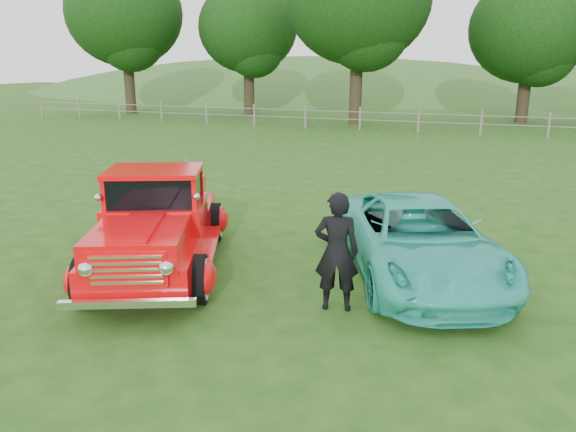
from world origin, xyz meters
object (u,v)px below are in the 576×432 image
(tree_mid_west, at_px, (248,28))
(red_pickup, at_px, (158,225))
(teal_sedan, at_px, (419,240))
(man, at_px, (337,252))
(tree_near_east, at_px, (531,29))
(tree_far_west, at_px, (124,14))

(tree_mid_west, height_order, red_pickup, tree_mid_west)
(red_pickup, relative_size, teal_sedan, 1.13)
(tree_mid_west, xyz_separation_m, man, (13.78, -27.58, -4.67))
(tree_near_east, height_order, man, tree_near_east)
(teal_sedan, bearing_deg, man, -142.29)
(teal_sedan, bearing_deg, tree_far_west, 110.33)
(tree_near_east, bearing_deg, tree_mid_west, -176.63)
(red_pickup, bearing_deg, tree_near_east, 53.75)
(tree_near_east, distance_m, teal_sedan, 27.37)
(man, bearing_deg, tree_far_west, -62.69)
(tree_far_west, height_order, tree_near_east, tree_far_west)
(tree_mid_west, bearing_deg, tree_near_east, 3.37)
(red_pickup, distance_m, teal_sedan, 4.42)
(tree_far_west, bearing_deg, teal_sedan, -46.43)
(tree_far_west, xyz_separation_m, man, (21.78, -25.58, -5.61))
(man, bearing_deg, tree_mid_west, -76.55)
(tree_mid_west, xyz_separation_m, teal_sedan, (14.72, -25.89, -4.90))
(tree_far_west, xyz_separation_m, tree_near_east, (25.00, 3.00, -1.24))
(tree_far_west, distance_m, teal_sedan, 33.48)
(tree_far_west, distance_m, tree_near_east, 25.21)
(tree_mid_west, xyz_separation_m, tree_near_east, (17.00, 1.00, -0.30))
(red_pickup, bearing_deg, teal_sedan, -7.90)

